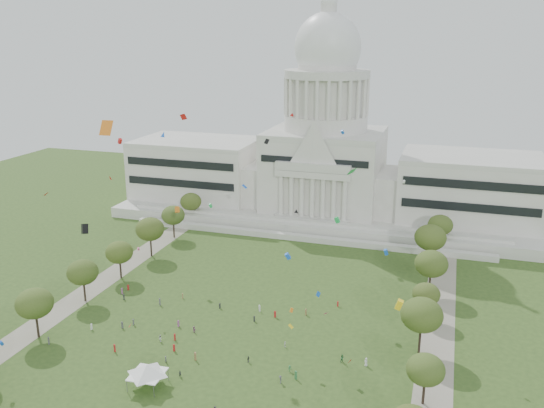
# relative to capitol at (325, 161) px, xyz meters

# --- Properties ---
(ground) EXTENTS (400.00, 400.00, 0.00)m
(ground) POSITION_rel_capitol_xyz_m (0.00, -113.59, -22.30)
(ground) COLOR #304B1C
(ground) RESTS_ON ground
(capitol) EXTENTS (160.00, 64.50, 91.30)m
(capitol) POSITION_rel_capitol_xyz_m (0.00, 0.00, 0.00)
(capitol) COLOR beige
(capitol) RESTS_ON ground
(path_left) EXTENTS (8.00, 160.00, 0.04)m
(path_left) POSITION_rel_capitol_xyz_m (-48.00, -83.59, -22.28)
(path_left) COLOR gray
(path_left) RESTS_ON ground
(path_right) EXTENTS (8.00, 160.00, 0.04)m
(path_right) POSITION_rel_capitol_xyz_m (48.00, -83.59, -22.28)
(path_right) COLOR gray
(path_right) RESTS_ON ground
(row_tree_l_1) EXTENTS (8.86, 8.86, 12.59)m
(row_tree_l_1) POSITION_rel_capitol_xyz_m (-44.07, -116.55, -13.34)
(row_tree_l_1) COLOR black
(row_tree_l_1) RESTS_ON ground
(row_tree_r_1) EXTENTS (7.58, 7.58, 10.78)m
(row_tree_r_1) POSITION_rel_capitol_xyz_m (46.22, -115.34, -14.64)
(row_tree_r_1) COLOR black
(row_tree_r_1) RESTS_ON ground
(row_tree_l_2) EXTENTS (8.42, 8.42, 11.97)m
(row_tree_l_2) POSITION_rel_capitol_xyz_m (-45.04, -96.29, -13.79)
(row_tree_l_2) COLOR black
(row_tree_l_2) RESTS_ON ground
(row_tree_r_2) EXTENTS (9.55, 9.55, 13.58)m
(row_tree_r_2) POSITION_rel_capitol_xyz_m (44.17, -96.15, -12.64)
(row_tree_r_2) COLOR black
(row_tree_r_2) RESTS_ON ground
(row_tree_l_3) EXTENTS (8.12, 8.12, 11.55)m
(row_tree_l_3) POSITION_rel_capitol_xyz_m (-44.09, -79.67, -14.09)
(row_tree_l_3) COLOR black
(row_tree_l_3) RESTS_ON ground
(row_tree_r_3) EXTENTS (7.01, 7.01, 9.98)m
(row_tree_r_3) POSITION_rel_capitol_xyz_m (44.40, -79.10, -15.21)
(row_tree_r_3) COLOR black
(row_tree_r_3) RESTS_ON ground
(row_tree_l_4) EXTENTS (9.29, 9.29, 13.21)m
(row_tree_l_4) POSITION_rel_capitol_xyz_m (-44.08, -61.17, -12.90)
(row_tree_l_4) COLOR black
(row_tree_l_4) RESTS_ON ground
(row_tree_r_4) EXTENTS (9.19, 9.19, 13.06)m
(row_tree_r_4) POSITION_rel_capitol_xyz_m (44.76, -63.55, -13.01)
(row_tree_r_4) COLOR black
(row_tree_r_4) RESTS_ON ground
(row_tree_l_5) EXTENTS (8.33, 8.33, 11.85)m
(row_tree_l_5) POSITION_rel_capitol_xyz_m (-45.22, -42.58, -13.88)
(row_tree_l_5) COLOR black
(row_tree_l_5) RESTS_ON ground
(row_tree_r_5) EXTENTS (9.82, 9.82, 13.96)m
(row_tree_r_5) POSITION_rel_capitol_xyz_m (43.49, -43.40, -12.37)
(row_tree_r_5) COLOR black
(row_tree_r_5) RESTS_ON ground
(row_tree_l_6) EXTENTS (8.19, 8.19, 11.64)m
(row_tree_l_6) POSITION_rel_capitol_xyz_m (-46.87, -24.45, -14.02)
(row_tree_l_6) COLOR black
(row_tree_l_6) RESTS_ON ground
(row_tree_r_6) EXTENTS (8.42, 8.42, 11.97)m
(row_tree_r_6) POSITION_rel_capitol_xyz_m (45.96, -25.46, -13.79)
(row_tree_r_6) COLOR black
(row_tree_r_6) RESTS_ON ground
(event_tent) EXTENTS (9.69, 9.69, 5.18)m
(event_tent) POSITION_rel_capitol_xyz_m (-8.69, -126.57, -18.27)
(event_tent) COLOR #4C4C4C
(event_tent) RESTS_ON ground
(person_0) EXTENTS (1.13, 1.11, 1.97)m
(person_0) POSITION_rel_capitol_xyz_m (33.41, -105.24, -21.31)
(person_0) COLOR silver
(person_0) RESTS_ON ground
(person_2) EXTENTS (1.11, 1.04, 1.96)m
(person_2) POSITION_rel_capitol_xyz_m (28.15, -105.36, -21.32)
(person_2) COLOR #33723F
(person_2) RESTS_ON ground
(person_3) EXTENTS (1.08, 1.26, 1.74)m
(person_3) POSITION_rel_capitol_xyz_m (17.25, -117.21, -21.42)
(person_3) COLOR #4C4C51
(person_3) RESTS_ON ground
(person_4) EXTENTS (0.62, 0.98, 1.58)m
(person_4) POSITION_rel_capitol_xyz_m (8.10, -111.70, -21.51)
(person_4) COLOR #4C4C51
(person_4) RESTS_ON ground
(person_5) EXTENTS (1.51, 1.38, 1.59)m
(person_5) POSITION_rel_capitol_xyz_m (-9.14, -103.09, -21.50)
(person_5) COLOR #994C8C
(person_5) RESTS_ON ground
(person_7) EXTENTS (0.65, 0.67, 1.48)m
(person_7) POSITION_rel_capitol_xyz_m (-3.92, -121.44, -21.55)
(person_7) COLOR #26262B
(person_7) RESTS_ON ground
(person_8) EXTENTS (0.98, 0.85, 1.72)m
(person_8) POSITION_rel_capitol_xyz_m (-14.97, -109.50, -21.43)
(person_8) COLOR silver
(person_8) RESTS_ON ground
(person_9) EXTENTS (1.06, 0.98, 1.49)m
(person_9) POSITION_rel_capitol_xyz_m (17.94, -112.45, -21.55)
(person_9) COLOR #33723F
(person_9) RESTS_ON ground
(person_10) EXTENTS (0.48, 0.86, 1.46)m
(person_10) POSITION_rel_capitol_xyz_m (14.06, -102.95, -21.57)
(person_10) COLOR silver
(person_10) RESTS_ON ground
(distant_crowd) EXTENTS (61.72, 40.41, 1.95)m
(distant_crowd) POSITION_rel_capitol_xyz_m (-13.02, -101.06, -21.44)
(distant_crowd) COLOR silver
(distant_crowd) RESTS_ON ground
(kite_swarm) EXTENTS (88.97, 100.26, 55.73)m
(kite_swarm) POSITION_rel_capitol_xyz_m (2.81, -103.80, 4.53)
(kite_swarm) COLOR white
(kite_swarm) RESTS_ON ground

